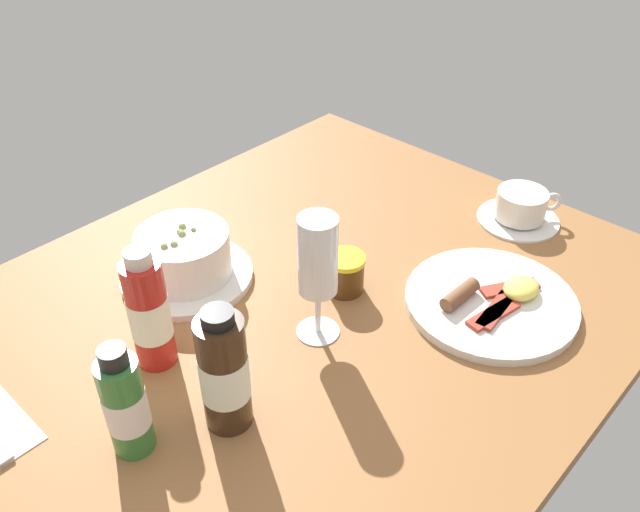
% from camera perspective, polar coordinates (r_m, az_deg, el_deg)
% --- Properties ---
extents(ground_plane, '(1.10, 0.84, 0.03)m').
position_cam_1_polar(ground_plane, '(0.98, -2.67, -5.56)').
color(ground_plane, brown).
extents(porridge_bowl, '(0.20, 0.20, 0.09)m').
position_cam_1_polar(porridge_bowl, '(1.03, -11.58, -0.09)').
color(porridge_bowl, silver).
rests_on(porridge_bowl, ground_plane).
extents(coffee_cup, '(0.14, 0.14, 0.06)m').
position_cam_1_polar(coffee_cup, '(1.20, 16.89, 4.01)').
color(coffee_cup, silver).
rests_on(coffee_cup, ground_plane).
extents(wine_glass, '(0.06, 0.06, 0.19)m').
position_cam_1_polar(wine_glass, '(0.86, -0.37, -0.58)').
color(wine_glass, white).
rests_on(wine_glass, ground_plane).
extents(jam_jar, '(0.06, 0.06, 0.06)m').
position_cam_1_polar(jam_jar, '(0.99, 2.17, -1.48)').
color(jam_jar, '#4D2E11').
rests_on(jam_jar, ground_plane).
extents(sauce_bottle_brown, '(0.06, 0.06, 0.17)m').
position_cam_1_polar(sauce_bottle_brown, '(0.78, -8.24, -9.90)').
color(sauce_bottle_brown, '#382314').
rests_on(sauce_bottle_brown, ground_plane).
extents(sauce_bottle_green, '(0.05, 0.05, 0.16)m').
position_cam_1_polar(sauce_bottle_green, '(0.79, -16.39, -12.18)').
color(sauce_bottle_green, '#337233').
rests_on(sauce_bottle_green, ground_plane).
extents(sauce_bottle_red, '(0.05, 0.05, 0.18)m').
position_cam_1_polar(sauce_bottle_red, '(0.87, -14.49, -4.76)').
color(sauce_bottle_red, '#B21E19').
rests_on(sauce_bottle_red, ground_plane).
extents(breakfast_plate, '(0.25, 0.25, 0.04)m').
position_cam_1_polar(breakfast_plate, '(1.01, 14.58, -3.74)').
color(breakfast_plate, silver).
rests_on(breakfast_plate, ground_plane).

